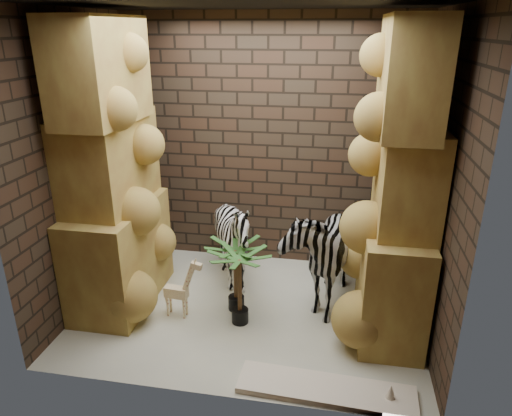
% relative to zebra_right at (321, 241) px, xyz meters
% --- Properties ---
extents(floor, '(3.50, 3.50, 0.00)m').
position_rel_zebra_right_xyz_m(floor, '(-0.72, -0.40, -0.70)').
color(floor, beige).
rests_on(floor, ground).
extents(ceiling, '(3.50, 3.50, 0.00)m').
position_rel_zebra_right_xyz_m(ceiling, '(-0.72, -0.40, 2.30)').
color(ceiling, black).
rests_on(ceiling, ground).
extents(wall_back, '(3.50, 0.00, 3.50)m').
position_rel_zebra_right_xyz_m(wall_back, '(-0.72, 0.85, 0.80)').
color(wall_back, '#372B20').
rests_on(wall_back, ground).
extents(wall_front, '(3.50, 0.00, 3.50)m').
position_rel_zebra_right_xyz_m(wall_front, '(-0.72, -1.65, 0.80)').
color(wall_front, '#372B20').
rests_on(wall_front, ground).
extents(wall_left, '(0.00, 3.00, 3.00)m').
position_rel_zebra_right_xyz_m(wall_left, '(-2.47, -0.40, 0.80)').
color(wall_left, '#372B20').
rests_on(wall_left, ground).
extents(wall_right, '(0.00, 3.00, 3.00)m').
position_rel_zebra_right_xyz_m(wall_right, '(1.03, -0.40, 0.80)').
color(wall_right, '#372B20').
rests_on(wall_right, ground).
extents(rock_pillar_left, '(0.68, 1.30, 3.00)m').
position_rel_zebra_right_xyz_m(rock_pillar_left, '(-2.12, -0.40, 0.80)').
color(rock_pillar_left, gold).
rests_on(rock_pillar_left, floor).
extents(rock_pillar_right, '(0.58, 1.25, 3.00)m').
position_rel_zebra_right_xyz_m(rock_pillar_right, '(0.70, -0.40, 0.80)').
color(rock_pillar_right, gold).
rests_on(rock_pillar_right, floor).
extents(zebra_right, '(0.78, 1.25, 1.39)m').
position_rel_zebra_right_xyz_m(zebra_right, '(0.00, 0.00, 0.00)').
color(zebra_right, white).
rests_on(zebra_right, floor).
extents(zebra_left, '(1.22, 1.36, 1.02)m').
position_rel_zebra_right_xyz_m(zebra_left, '(-0.98, 0.10, -0.18)').
color(zebra_left, white).
rests_on(zebra_left, floor).
extents(giraffe_toy, '(0.37, 0.15, 0.70)m').
position_rel_zebra_right_xyz_m(giraffe_toy, '(-1.43, -0.61, -0.34)').
color(giraffe_toy, '#FCE4AB').
rests_on(giraffe_toy, floor).
extents(palm_front, '(0.36, 0.36, 0.79)m').
position_rel_zebra_right_xyz_m(palm_front, '(-0.85, -0.39, -0.30)').
color(palm_front, '#28631D').
rests_on(palm_front, floor).
extents(palm_back, '(0.36, 0.36, 0.81)m').
position_rel_zebra_right_xyz_m(palm_back, '(-0.76, -0.61, -0.29)').
color(palm_back, '#28631D').
rests_on(palm_back, floor).
extents(surfboard, '(1.48, 0.43, 0.05)m').
position_rel_zebra_right_xyz_m(surfboard, '(0.14, -1.45, -0.67)').
color(surfboard, '#FDEBCE').
rests_on(surfboard, floor).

